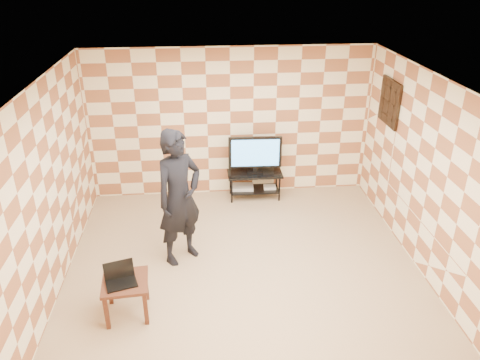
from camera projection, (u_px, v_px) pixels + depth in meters
The scene contains 14 objects.
floor at pixel (244, 271), 6.67m from camera, with size 5.00×5.00×0.00m, color #9F876C.
wall_back at pixel (230, 123), 8.31m from camera, with size 5.00×0.02×2.70m, color #FBEDC1.
wall_front at pixel (274, 323), 3.84m from camera, with size 5.00×0.02×2.70m, color #FBEDC1.
wall_left at pixel (46, 194), 5.87m from camera, with size 0.02×5.00×2.70m, color #FBEDC1.
wall_right at pixel (429, 179), 6.28m from camera, with size 0.02×5.00×2.70m, color #FBEDC1.
ceiling at pixel (245, 84), 5.48m from camera, with size 5.00×5.00×0.02m, color white.
wall_art at pixel (390, 102), 7.40m from camera, with size 0.04×0.72×0.72m.
tv_stand at pixel (255, 179), 8.52m from camera, with size 0.98×0.44×0.50m.
tv at pixel (255, 153), 8.29m from camera, with size 0.95×0.19×0.69m.
dvd_player at pixel (243, 187), 8.59m from camera, with size 0.38×0.27×0.06m, color silver.
game_console at pixel (270, 187), 8.61m from camera, with size 0.22×0.16×0.05m, color silver.
side_table at pixel (126, 287), 5.71m from camera, with size 0.59×0.59×0.50m.
laptop at pixel (120, 278), 5.63m from camera, with size 0.42×0.37×0.24m.
person at pixel (179, 198), 6.53m from camera, with size 0.73×0.48×2.00m, color black.
Camera 1 is at (-0.54, -5.40, 4.08)m, focal length 35.00 mm.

